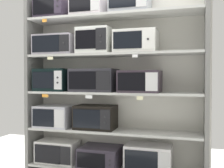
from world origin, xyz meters
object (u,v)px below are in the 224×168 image
object	(u,v)px
microwave_1	(101,156)
microwave_8	(57,45)
microwave_3	(55,116)
microwave_12	(89,5)
microwave_2	(148,158)
microwave_11	(53,8)
microwave_10	(136,42)
microwave_5	(54,80)
microwave_13	(130,2)
microwave_0	(58,151)
microwave_9	(96,41)
microwave_7	(140,81)
microwave_6	(94,80)
microwave_4	(95,117)

from	to	relation	value
microwave_1	microwave_8	distance (m)	1.59
microwave_3	microwave_12	distance (m)	1.56
microwave_1	microwave_2	size ratio (longest dim) A/B	0.92
microwave_11	microwave_12	xyz separation A→B (m)	(0.53, -0.00, -0.01)
microwave_3	microwave_10	world-z (taller)	microwave_10
microwave_3	microwave_5	size ratio (longest dim) A/B	1.08
microwave_8	microwave_13	world-z (taller)	microwave_13
microwave_3	microwave_13	bearing A→B (deg)	0.01
microwave_0	microwave_9	world-z (taller)	microwave_9
microwave_2	microwave_13	world-z (taller)	microwave_13
microwave_1	microwave_7	distance (m)	1.11
microwave_5	microwave_10	distance (m)	1.24
microwave_8	microwave_12	xyz separation A→B (m)	(0.46, 0.00, 0.51)
microwave_6	microwave_8	bearing A→B (deg)	-179.96
microwave_6	microwave_12	bearing A→B (deg)	-179.78
microwave_1	microwave_4	world-z (taller)	microwave_4
microwave_11	microwave_8	bearing A→B (deg)	-0.16
microwave_4	microwave_9	bearing A→B (deg)	3.03
microwave_6	microwave_7	size ratio (longest dim) A/B	1.15
microwave_0	microwave_8	xyz separation A→B (m)	(0.00, -0.00, 1.45)
microwave_0	microwave_12	xyz separation A→B (m)	(0.47, 0.00, 1.96)
microwave_6	microwave_5	bearing A→B (deg)	179.99
microwave_6	microwave_8	world-z (taller)	microwave_8
microwave_9	microwave_12	size ratio (longest dim) A/B	1.02
microwave_4	microwave_9	size ratio (longest dim) A/B	1.23
microwave_0	microwave_13	world-z (taller)	microwave_13
microwave_3	microwave_8	xyz separation A→B (m)	(0.04, -0.00, 0.97)
microwave_8	microwave_12	distance (m)	0.69
microwave_0	microwave_3	size ratio (longest dim) A/B	1.14
microwave_8	microwave_5	bearing A→B (deg)	179.54
microwave_0	microwave_12	distance (m)	2.01
microwave_6	microwave_13	bearing A→B (deg)	-0.00
microwave_7	microwave_9	bearing A→B (deg)	179.97
microwave_7	microwave_1	bearing A→B (deg)	179.98
microwave_3	microwave_13	distance (m)	1.81
microwave_7	microwave_0	bearing A→B (deg)	-180.00
microwave_3	microwave_6	distance (m)	0.75
microwave_3	microwave_5	world-z (taller)	microwave_5
microwave_7	microwave_13	size ratio (longest dim) A/B	1.04
microwave_4	microwave_8	size ratio (longest dim) A/B	0.94
microwave_1	microwave_9	size ratio (longest dim) A/B	1.22
microwave_4	microwave_5	bearing A→B (deg)	179.98
microwave_11	microwave_10	bearing A→B (deg)	0.01
microwave_2	microwave_12	bearing A→B (deg)	-180.00
microwave_9	microwave_12	distance (m)	0.48
microwave_1	microwave_6	size ratio (longest dim) A/B	0.90
microwave_3	microwave_7	xyz separation A→B (m)	(1.18, -0.00, 0.48)
microwave_5	microwave_13	bearing A→B (deg)	-0.01
microwave_7	microwave_8	xyz separation A→B (m)	(-1.14, -0.00, 0.49)
microwave_8	microwave_10	bearing A→B (deg)	0.02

